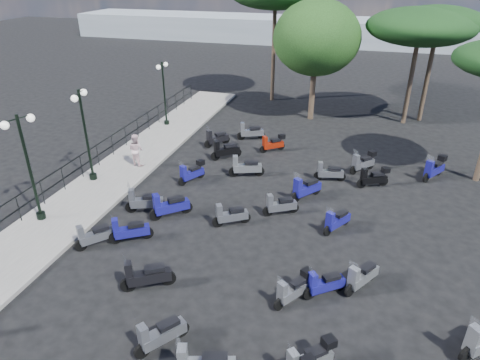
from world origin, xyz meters
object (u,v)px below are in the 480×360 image
(scooter_8, at_px, (231,215))
(scooter_23, at_px, (329,173))
(scooter_12, at_px, (160,335))
(scooter_16, at_px, (246,167))
(scooter_25, at_px, (324,284))
(scooter_28, at_px, (374,178))
(pedestrian_far, at_px, (136,150))
(scooter_1, at_px, (95,236))
(scooter_20, at_px, (362,277))
(scooter_15, at_px, (306,189))
(scooter_2, at_px, (130,231))
(scooter_17, at_px, (273,144))
(scooter_7, at_px, (146,276))
(scooter_22, at_px, (363,163))
(scooter_9, at_px, (170,206))
(scooter_21, at_px, (280,205))
(scooter_5, at_px, (216,138))
(scooter_4, at_px, (225,150))
(lamp_post_2, at_px, (164,89))
(scooter_19, at_px, (309,360))
(scooter_10, at_px, (192,173))
(scooter_27, at_px, (337,221))
(lamp_post_0, at_px, (28,162))
(scooter_29, at_px, (434,169))
(pine_0, at_px, (420,27))
(scooter_11, at_px, (251,132))
(pine_1, at_px, (438,22))
(scooter_14, at_px, (294,289))
(lamp_post_1, at_px, (85,130))
(broadleaf_tree, at_px, (317,38))

(scooter_8, bearing_deg, scooter_23, -66.19)
(scooter_12, relative_size, scooter_16, 0.83)
(scooter_25, bearing_deg, scooter_28, -47.12)
(pedestrian_far, xyz_separation_m, scooter_1, (1.83, -6.54, -0.53))
(scooter_20, bearing_deg, scooter_15, -31.38)
(scooter_2, bearing_deg, scooter_28, -83.55)
(scooter_15, bearing_deg, scooter_17, -24.84)
(scooter_12, bearing_deg, scooter_7, -17.84)
(scooter_22, bearing_deg, scooter_7, 101.76)
(scooter_9, height_order, scooter_21, scooter_9)
(scooter_5, bearing_deg, scooter_15, -178.06)
(scooter_4, xyz_separation_m, scooter_9, (-0.35, -6.19, 0.03))
(lamp_post_2, distance_m, scooter_19, 19.56)
(scooter_10, height_order, scooter_17, scooter_10)
(scooter_25, bearing_deg, scooter_27, -38.18)
(scooter_1, height_order, scooter_25, scooter_1)
(scooter_9, height_order, scooter_20, scooter_9)
(scooter_16, xyz_separation_m, scooter_28, (5.96, 0.60, -0.01))
(lamp_post_0, distance_m, scooter_25, 11.64)
(scooter_2, relative_size, scooter_4, 1.03)
(scooter_25, bearing_deg, scooter_9, 28.64)
(scooter_10, distance_m, scooter_23, 6.51)
(pedestrian_far, relative_size, scooter_29, 1.09)
(scooter_12, height_order, pine_0, pine_0)
(scooter_16, distance_m, scooter_29, 9.04)
(scooter_4, height_order, scooter_11, scooter_4)
(scooter_20, height_order, pine_1, pine_1)
(scooter_14, bearing_deg, scooter_11, -34.68)
(scooter_19, bearing_deg, scooter_28, -49.38)
(scooter_12, xyz_separation_m, scooter_27, (4.02, 7.09, -0.02))
(scooter_10, height_order, scooter_28, scooter_10)
(scooter_28, bearing_deg, scooter_2, 101.40)
(scooter_22, height_order, scooter_23, scooter_22)
(scooter_4, distance_m, scooter_5, 1.88)
(scooter_23, bearing_deg, scooter_12, 150.98)
(pedestrian_far, height_order, scooter_1, pedestrian_far)
(lamp_post_1, bearing_deg, scooter_4, 27.64)
(scooter_16, bearing_deg, scooter_27, -147.51)
(scooter_17, relative_size, scooter_28, 0.88)
(lamp_post_0, distance_m, scooter_14, 10.86)
(scooter_12, relative_size, scooter_20, 0.97)
(scooter_28, distance_m, broadleaf_tree, 10.95)
(lamp_post_1, bearing_deg, scooter_14, -38.93)
(scooter_22, bearing_deg, scooter_29, -135.17)
(scooter_10, relative_size, scooter_19, 1.13)
(lamp_post_0, distance_m, scooter_5, 10.61)
(scooter_8, distance_m, scooter_15, 3.90)
(scooter_1, bearing_deg, lamp_post_1, -15.77)
(scooter_11, distance_m, scooter_20, 13.31)
(lamp_post_1, xyz_separation_m, scooter_5, (4.14, 5.88, -2.16))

